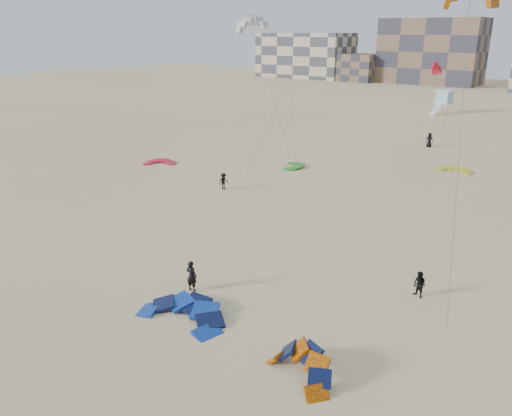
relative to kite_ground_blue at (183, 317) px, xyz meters
The scene contains 16 objects.
ground 2.94m from the kite_ground_blue, 168.75° to the left, with size 320.00×320.00×0.00m, color beige.
kite_ground_blue is the anchor object (origin of this frame).
kite_ground_orange 7.60m from the kite_ground_blue, ahead, with size 3.41×2.83×2.06m, color #FF7200, non-canonical shape.
kite_ground_red 33.76m from the kite_ground_blue, 139.33° to the left, with size 3.38×3.56×0.61m, color red, non-canonical shape.
kite_ground_green 32.48m from the kite_ground_blue, 112.44° to the left, with size 3.31×3.49×0.59m, color green, non-canonical shape.
kite_ground_yellow 39.21m from the kite_ground_blue, 86.04° to the left, with size 3.40×3.57×0.41m, color yellow, non-canonical shape.
kitesurfer_main 3.09m from the kite_ground_blue, 124.45° to the left, with size 0.69×0.46×1.90m, color black.
kitesurfer_b 13.46m from the kite_ground_blue, 46.25° to the left, with size 0.77×0.60×1.58m, color black.
kitesurfer_c 23.01m from the kite_ground_blue, 125.00° to the left, with size 1.05×0.60×1.62m, color black.
kitesurfer_e 49.56m from the kite_ground_blue, 94.19° to the left, with size 0.93×0.60×1.90m, color black.
kite_fly_grey 41.93m from the kite_ground_blue, 121.69° to the left, with size 10.91×6.59×15.63m.
kite_fly_red 63.80m from the kite_ground_blue, 97.26° to the left, with size 4.75×7.87×9.26m.
lifeguard_tower_far 80.53m from the kite_ground_blue, 98.13° to the left, with size 3.42×6.05×4.27m.
condo_west_a 149.70m from the kite_ground_blue, 119.17° to the left, with size 30.00×15.00×14.00m, color #CBB494.
condo_west_b 138.82m from the kite_ground_blue, 103.73° to the left, with size 28.00×14.00×18.00m, color brown.
condo_fill_left 139.08m from the kite_ground_blue, 112.36° to the left, with size 12.00×10.00×8.00m, color brown.
Camera 1 is at (19.94, -16.79, 14.46)m, focal length 35.00 mm.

